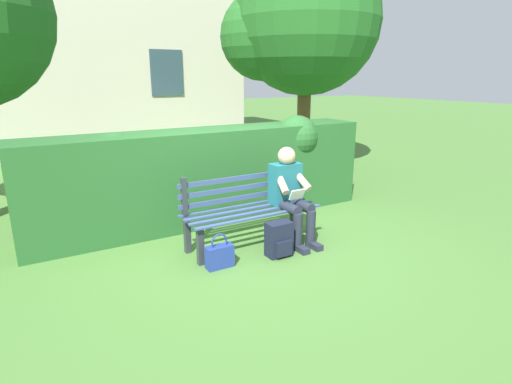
% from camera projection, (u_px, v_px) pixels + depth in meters
% --- Properties ---
extents(ground, '(60.00, 60.00, 0.00)m').
position_uv_depth(ground, '(252.00, 245.00, 5.14)').
color(ground, '#477533').
extents(park_bench, '(1.70, 0.55, 0.91)m').
position_uv_depth(park_bench, '(248.00, 208.00, 5.08)').
color(park_bench, '#2D3338').
rests_on(park_bench, ground).
extents(person_seated, '(0.44, 0.73, 1.19)m').
position_uv_depth(person_seated, '(291.00, 192.00, 5.13)').
color(person_seated, '#1E6672').
rests_on(person_seated, ground).
extents(hedge_backdrop, '(4.93, 0.81, 1.45)m').
position_uv_depth(hedge_backdrop, '(210.00, 173.00, 5.87)').
color(hedge_backdrop, '#265B28').
rests_on(hedge_backdrop, ground).
extents(building_facade, '(9.60, 2.84, 7.54)m').
position_uv_depth(building_facade, '(56.00, 7.00, 10.73)').
color(building_facade, beige).
rests_on(building_facade, ground).
extents(backpack, '(0.30, 0.25, 0.41)m').
position_uv_depth(backpack, '(279.00, 239.00, 4.78)').
color(backpack, '#191E33').
rests_on(backpack, ground).
extents(handbag, '(0.30, 0.13, 0.40)m').
position_uv_depth(handbag, '(220.00, 256.00, 4.49)').
color(handbag, navy).
rests_on(handbag, ground).
extents(tree_far, '(3.24, 3.09, 4.69)m').
position_uv_depth(tree_far, '(299.00, 24.00, 8.67)').
color(tree_far, brown).
rests_on(tree_far, ground).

